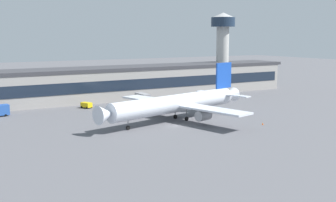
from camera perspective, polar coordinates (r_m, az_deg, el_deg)
ground_plane at (r=111.80m, az=0.95°, el=-3.30°), size 600.00×600.00×0.00m
terminal_building at (r=157.45m, az=-9.01°, el=2.30°), size 162.76×16.96×11.90m
airliner at (r=117.87m, az=1.30°, el=-0.29°), size 51.68×44.66×15.14m
control_tower at (r=188.34m, az=7.32°, el=7.84°), size 10.36×10.36×33.12m
follow_me_car at (r=153.08m, az=1.73°, el=0.38°), size 3.25×4.78×1.85m
baggage_tug at (r=140.81m, az=-10.83°, el=-0.50°), size 3.22×4.09×1.85m
pushback_tractor at (r=163.42m, az=7.59°, el=0.83°), size 2.83×4.92×1.75m
catering_truck at (r=143.20m, az=-3.37°, el=0.28°), size 2.77×7.26×4.15m
crew_van at (r=157.12m, az=4.36°, el=0.72°), size 2.60×5.35×2.55m
traffic_cone_0 at (r=115.39m, az=12.55°, el=-2.99°), size 0.45×0.45×0.56m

